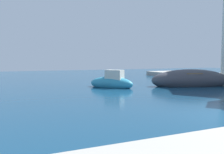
{
  "coord_description": "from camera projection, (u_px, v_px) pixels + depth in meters",
  "views": [
    {
      "loc": [
        -7.93,
        -6.16,
        2.12
      ],
      "look_at": [
        -1.29,
        8.4,
        0.96
      ],
      "focal_mm": 39.47,
      "sensor_mm": 36.0,
      "label": 1
    }
  ],
  "objects": [
    {
      "name": "moored_boat_3",
      "position": [
        190.0,
        80.0,
        19.37
      ],
      "size": [
        6.61,
        3.66,
        1.72
      ],
      "rotation": [
        0.0,
        0.0,
        5.99
      ],
      "color": "#3F3F47",
      "rests_on": "ground"
    },
    {
      "name": "moored_boat_4",
      "position": [
        112.0,
        82.0,
        18.38
      ],
      "size": [
        3.07,
        3.51,
        1.56
      ],
      "rotation": [
        0.0,
        0.0,
        2.22
      ],
      "color": "teal",
      "rests_on": "ground"
    }
  ]
}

